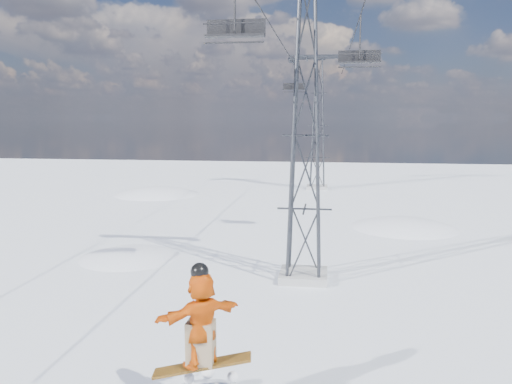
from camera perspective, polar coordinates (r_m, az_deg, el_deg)
snow_terrain at (r=36.00m, az=-3.05°, el=-17.47°), size 39.00×37.00×22.00m
lift_tower_near at (r=18.55m, az=5.68°, el=6.35°), size 5.20×1.80×11.43m
lift_tower_far at (r=43.53m, az=7.11°, el=7.49°), size 5.20×1.80×11.43m
haul_cables at (r=30.40m, az=6.81°, el=17.31°), size 4.46×51.00×0.06m
lift_chair_near at (r=16.80m, az=-2.39°, el=18.06°), size 1.92×0.55×2.38m
lift_chair_mid at (r=24.43m, az=11.74°, el=14.81°), size 1.95×0.56×2.42m
lift_chair_far at (r=45.37m, az=4.39°, el=11.88°), size 1.98×0.57×2.46m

